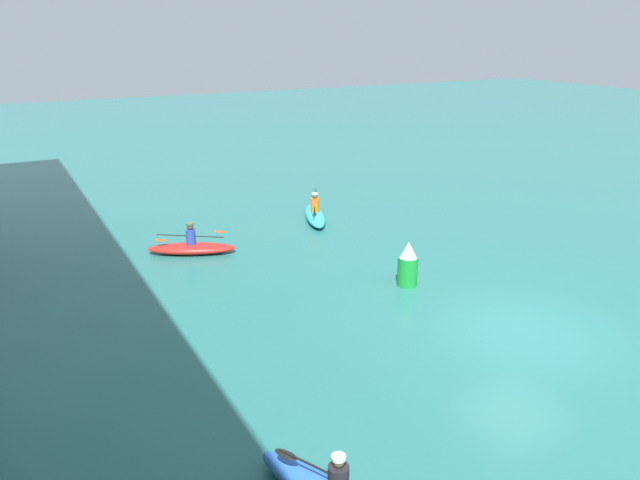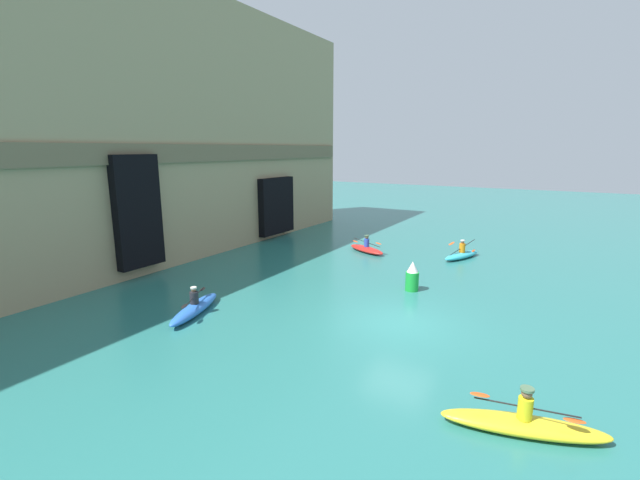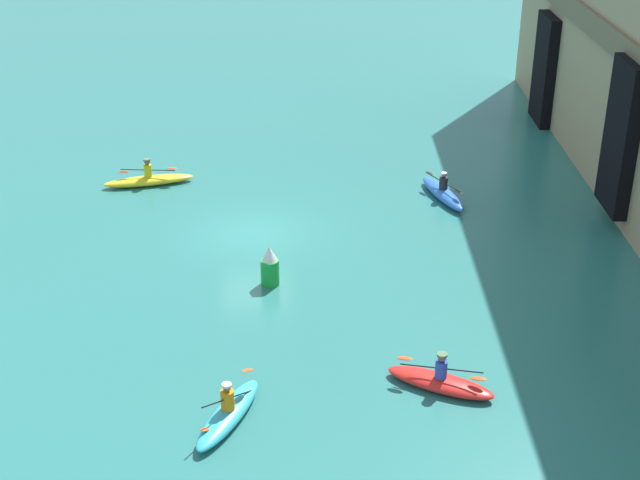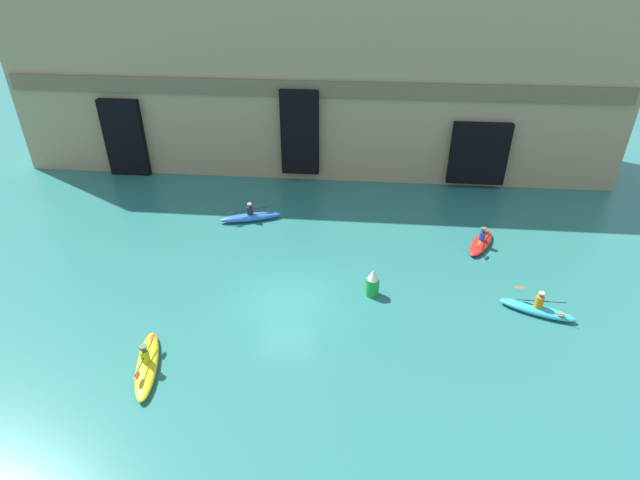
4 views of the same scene
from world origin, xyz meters
name	(u,v)px [view 1 (image 1 of 4)]	position (x,y,z in m)	size (l,w,h in m)	color
ground_plane	(522,332)	(0.00, 0.00, 0.00)	(120.00, 120.00, 0.00)	#28706B
kayak_red	(192,247)	(9.47, 5.56, 0.22)	(2.04, 2.99, 1.08)	red
kayak_cyan	(315,215)	(10.86, 0.13, 0.23)	(3.14, 1.78, 1.10)	#33B2C6
marker_buoy	(408,265)	(3.81, 0.79, 0.63)	(0.59, 0.59, 1.35)	green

